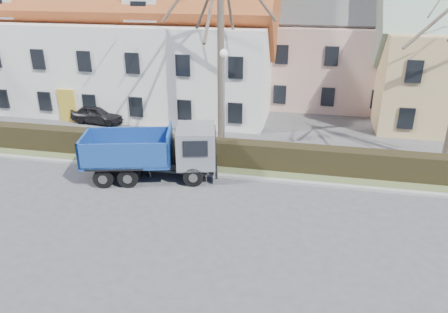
% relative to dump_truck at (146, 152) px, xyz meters
% --- Properties ---
extents(ground, '(120.00, 120.00, 0.00)m').
position_rel_dump_truck_xyz_m(ground, '(4.68, -3.77, -1.33)').
color(ground, '#464649').
extents(curb_far, '(80.00, 0.30, 0.12)m').
position_rel_dump_truck_xyz_m(curb_far, '(4.68, 0.83, -1.27)').
color(curb_far, '#9A9894').
rests_on(curb_far, ground).
extents(grass_strip, '(80.00, 3.00, 0.10)m').
position_rel_dump_truck_xyz_m(grass_strip, '(4.68, 2.43, -1.28)').
color(grass_strip, '#4F5D34').
rests_on(grass_strip, ground).
extents(hedge, '(60.00, 0.90, 1.30)m').
position_rel_dump_truck_xyz_m(hedge, '(4.68, 2.23, -0.68)').
color(hedge, black).
rests_on(hedge, ground).
extents(building_white, '(26.80, 10.80, 9.50)m').
position_rel_dump_truck_xyz_m(building_white, '(-8.32, 12.23, 3.42)').
color(building_white, silver).
rests_on(building_white, ground).
extents(building_pink, '(10.80, 8.80, 8.00)m').
position_rel_dump_truck_xyz_m(building_pink, '(8.68, 16.23, 2.67)').
color(building_pink, tan).
rests_on(building_pink, ground).
extents(tree_1, '(9.20, 9.20, 12.65)m').
position_rel_dump_truck_xyz_m(tree_1, '(2.68, 4.73, 5.00)').
color(tree_1, '#4D4035').
rests_on(tree_1, ground).
extents(dump_truck, '(7.04, 4.00, 2.66)m').
position_rel_dump_truck_xyz_m(dump_truck, '(0.00, 0.00, 0.00)').
color(dump_truck, navy).
rests_on(dump_truck, ground).
extents(streetlight, '(0.46, 0.46, 5.89)m').
position_rel_dump_truck_xyz_m(streetlight, '(3.16, 3.23, 1.62)').
color(streetlight, '#979EA3').
rests_on(streetlight, ground).
extents(cart_frame, '(0.80, 0.48, 0.72)m').
position_rel_dump_truck_xyz_m(cart_frame, '(-0.40, 0.10, -0.97)').
color(cart_frame, silver).
rests_on(cart_frame, ground).
extents(parked_car_a, '(3.79, 1.92, 1.24)m').
position_rel_dump_truck_xyz_m(parked_car_a, '(-6.24, 7.28, -0.71)').
color(parked_car_a, black).
rests_on(parked_car_a, ground).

